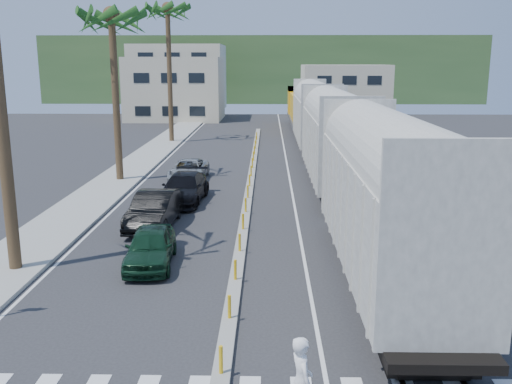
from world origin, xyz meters
TOP-DOWN VIEW (x-y plane):
  - ground at (0.00, 0.00)m, footprint 140.00×140.00m
  - sidewalk at (-8.50, 25.00)m, footprint 3.00×90.00m
  - rails at (5.00, 28.00)m, footprint 1.56×100.00m
  - median at (0.00, 19.96)m, footprint 0.45×60.00m
  - lane_markings at (-2.15, 25.00)m, footprint 9.42×90.00m
  - freight_train at (5.00, 25.66)m, footprint 3.00×60.94m
  - palm_trees at (-8.10, 22.70)m, footprint 3.50×37.20m
  - buildings at (-6.41, 71.66)m, footprint 38.00×27.00m
  - hillside at (0.00, 100.00)m, footprint 80.00×20.00m
  - car_lead at (-3.24, 6.76)m, footprint 2.28×4.42m
  - car_second at (-4.08, 11.79)m, footprint 2.31×5.10m
  - car_third at (-3.42, 16.58)m, footprint 2.78×5.54m
  - car_rear at (-3.99, 22.53)m, footprint 2.49×4.82m

SIDE VIEW (x-z plane):
  - ground at x=0.00m, z-range 0.00..0.00m
  - lane_markings at x=-2.15m, z-range 0.00..0.01m
  - rails at x=5.00m, z-range 0.00..0.06m
  - sidewalk at x=-8.50m, z-range 0.00..0.15m
  - median at x=0.00m, z-range -0.34..0.51m
  - car_rear at x=-3.99m, z-range 0.00..1.30m
  - car_lead at x=-3.24m, z-range 0.00..1.42m
  - car_third at x=-3.42m, z-range 0.00..1.53m
  - car_second at x=-4.08m, z-range 0.00..1.61m
  - freight_train at x=5.00m, z-range -0.02..5.83m
  - buildings at x=-6.41m, z-range -0.64..9.36m
  - hillside at x=0.00m, z-range 0.00..12.00m
  - palm_trees at x=-8.10m, z-range 3.93..17.68m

